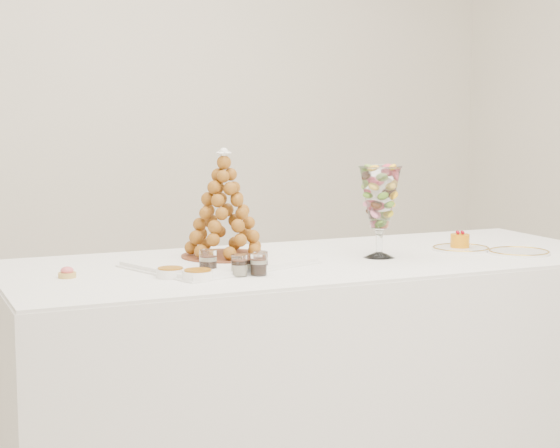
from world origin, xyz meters
TOP-DOWN VIEW (x-y plane):
  - buffet_table at (0.13, 0.17)m, footprint 2.27×1.02m
  - lace_tray at (-0.23, 0.21)m, footprint 0.63×0.54m
  - macaron_vase at (0.34, 0.10)m, footprint 0.15×0.15m
  - cake_plate at (0.71, 0.10)m, footprint 0.22×0.22m
  - spare_plate at (0.85, -0.06)m, footprint 0.22×0.22m
  - pink_tart at (-0.75, 0.21)m, footprint 0.06×0.06m
  - verrine_a at (-0.33, 0.08)m, footprint 0.06×0.06m
  - verrine_b at (-0.22, 0.02)m, footprint 0.05×0.05m
  - verrine_c at (-0.15, 0.05)m, footprint 0.05×0.05m
  - verrine_d at (-0.26, -0.01)m, footprint 0.06×0.06m
  - verrine_e at (-0.20, -0.03)m, footprint 0.06×0.06m
  - ramekin_back at (-0.46, 0.07)m, footprint 0.09×0.09m
  - ramekin_front at (-0.40, -0.02)m, footprint 0.10×0.10m
  - croquembouche at (-0.19, 0.27)m, footprint 0.30×0.30m
  - mousse_cake at (0.71, 0.11)m, footprint 0.07×0.07m

SIDE VIEW (x-z plane):
  - buffet_table at x=0.13m, z-range 0.00..0.84m
  - spare_plate at x=0.85m, z-range 0.84..0.85m
  - cake_plate at x=0.71m, z-range 0.84..0.85m
  - lace_tray at x=-0.23m, z-range 0.84..0.86m
  - ramekin_back at x=-0.46m, z-range 0.84..0.87m
  - ramekin_front at x=-0.40m, z-range 0.84..0.87m
  - pink_tart at x=-0.75m, z-range 0.84..0.88m
  - verrine_b at x=-0.22m, z-range 0.84..0.91m
  - verrine_c at x=-0.15m, z-range 0.84..0.91m
  - verrine_d at x=-0.26m, z-range 0.84..0.91m
  - verrine_e at x=-0.20m, z-range 0.84..0.91m
  - mousse_cake at x=0.71m, z-range 0.85..0.91m
  - verrine_a at x=-0.33m, z-range 0.84..0.92m
  - croquembouche at x=-0.19m, z-range 0.86..1.23m
  - macaron_vase at x=0.34m, z-range 0.89..1.22m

